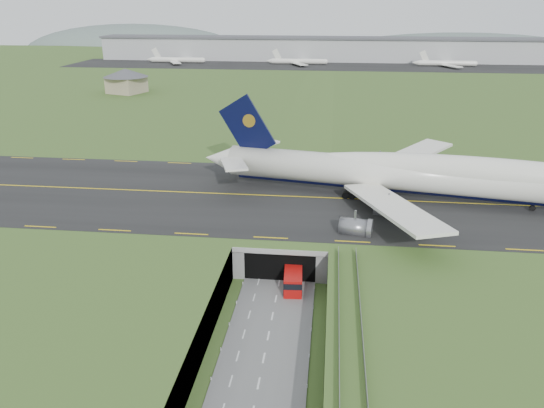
# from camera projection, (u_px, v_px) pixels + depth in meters

# --- Properties ---
(ground) EXTENTS (900.00, 900.00, 0.00)m
(ground) POSITION_uv_depth(u_px,v_px,m) (274.00, 307.00, 82.23)
(ground) COLOR #3B5823
(ground) RESTS_ON ground
(airfield_deck) EXTENTS (800.00, 800.00, 6.00)m
(airfield_deck) POSITION_uv_depth(u_px,v_px,m) (275.00, 290.00, 81.15)
(airfield_deck) COLOR gray
(airfield_deck) RESTS_ON ground
(trench_road) EXTENTS (12.00, 75.00, 0.20)m
(trench_road) POSITION_uv_depth(u_px,v_px,m) (269.00, 334.00, 75.24)
(trench_road) COLOR slate
(trench_road) RESTS_ON ground
(taxiway) EXTENTS (800.00, 44.00, 0.18)m
(taxiway) POSITION_uv_depth(u_px,v_px,m) (292.00, 197.00, 110.63)
(taxiway) COLOR black
(taxiway) RESTS_ON airfield_deck
(tunnel_portal) EXTENTS (17.00, 22.30, 6.00)m
(tunnel_portal) POSITION_uv_depth(u_px,v_px,m) (285.00, 242.00, 96.53)
(tunnel_portal) COLOR gray
(tunnel_portal) RESTS_ON ground
(guideway) EXTENTS (3.00, 53.00, 7.05)m
(guideway) POSITION_uv_depth(u_px,v_px,m) (351.00, 361.00, 61.44)
(guideway) COLOR #A8A8A3
(guideway) RESTS_ON ground
(jumbo_jet) EXTENTS (96.87, 61.24, 20.58)m
(jumbo_jet) POSITION_uv_depth(u_px,v_px,m) (425.00, 175.00, 106.65)
(jumbo_jet) COLOR white
(jumbo_jet) RESTS_ON ground
(shuttle_tram) EXTENTS (3.41, 8.02, 3.20)m
(shuttle_tram) POSITION_uv_depth(u_px,v_px,m) (293.00, 278.00, 86.96)
(shuttle_tram) COLOR #AE0D0B
(shuttle_tram) RESTS_ON ground
(service_building) EXTENTS (24.65, 24.65, 10.57)m
(service_building) POSITION_uv_depth(u_px,v_px,m) (126.00, 79.00, 232.38)
(service_building) COLOR tan
(service_building) RESTS_ON ground
(cargo_terminal) EXTENTS (320.00, 67.00, 15.60)m
(cargo_terminal) POSITION_uv_depth(u_px,v_px,m) (323.00, 49.00, 354.77)
(cargo_terminal) COLOR #B2B2B2
(cargo_terminal) RESTS_ON ground
(distant_hills) EXTENTS (700.00, 91.00, 60.00)m
(distant_hills) POSITION_uv_depth(u_px,v_px,m) (398.00, 58.00, 475.45)
(distant_hills) COLOR #52635E
(distant_hills) RESTS_ON ground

